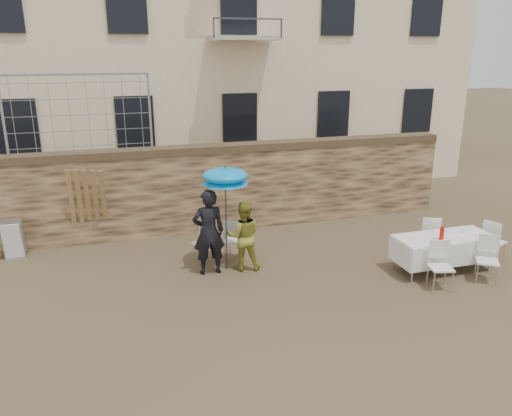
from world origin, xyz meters
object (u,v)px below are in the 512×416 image
object	(u,v)px
table_chair_side	(494,241)
chair_stack_right	(15,236)
woman_dress	(243,236)
umbrella	(225,179)
table_chair_back	(429,235)
table_chair_front_left	(441,266)
banquet_table	(444,238)
table_chair_front_right	(488,260)
soda_bottle	(442,234)
couple_chair_right	(235,239)
man_suit	(209,232)
couple_chair_left	(204,242)

from	to	relation	value
table_chair_side	chair_stack_right	world-z (taller)	table_chair_side
woman_dress	umbrella	size ratio (longest dim) A/B	0.71
table_chair_back	table_chair_front_left	bearing A→B (deg)	86.11
banquet_table	table_chair_side	bearing A→B (deg)	4.09
table_chair_front_right	woman_dress	bearing A→B (deg)	-169.61
table_chair_front_right	table_chair_back	xyz separation A→B (m)	(-0.30, 1.55, 0.00)
woman_dress	table_chair_front_left	bearing A→B (deg)	162.39
soda_bottle	table_chair_side	distance (m)	1.67
woman_dress	table_chair_front_right	size ratio (longest dim) A/B	1.57
table_chair_front_left	table_chair_back	distance (m)	1.74
umbrella	chair_stack_right	size ratio (longest dim) A/B	2.31
soda_bottle	couple_chair_right	bearing A→B (deg)	152.96
soda_bottle	table_chair_back	size ratio (longest dim) A/B	0.27
man_suit	table_chair_side	distance (m)	6.33
soda_bottle	chair_stack_right	size ratio (longest dim) A/B	0.28
soda_bottle	man_suit	bearing A→B (deg)	162.60
table_chair_front_right	table_chair_back	world-z (taller)	same
umbrella	table_chair_front_right	xyz separation A→B (m)	(4.90, -2.14, -1.53)
table_chair_front_right	chair_stack_right	world-z (taller)	table_chair_front_right
woman_dress	table_chair_back	size ratio (longest dim) A/B	1.57
table_chair_front_left	banquet_table	bearing A→B (deg)	65.68
soda_bottle	chair_stack_right	xyz separation A→B (m)	(-8.68, 3.67, -0.45)
chair_stack_right	table_chair_front_left	bearing A→B (deg)	-27.30
soda_bottle	table_chair_front_right	distance (m)	1.02
umbrella	table_chair_side	bearing A→B (deg)	-12.56
couple_chair_right	woman_dress	bearing A→B (deg)	127.79
table_chair_front_right	soda_bottle	bearing A→B (deg)	173.95
woman_dress	umbrella	bearing A→B (deg)	-2.95
table_chair_back	table_chair_side	distance (m)	1.39
man_suit	umbrella	xyz separation A→B (m)	(0.40, 0.10, 1.09)
banquet_table	table_chair_front_left	world-z (taller)	table_chair_front_left
man_suit	soda_bottle	bearing A→B (deg)	161.40
umbrella	banquet_table	distance (m)	4.79
man_suit	table_chair_front_left	xyz separation A→B (m)	(4.20, -2.04, -0.44)
man_suit	table_chair_front_left	size ratio (longest dim) A/B	1.92
couple_chair_left	table_chair_back	bearing A→B (deg)	150.56
table_chair_front_left	chair_stack_right	world-z (taller)	table_chair_front_left
couple_chair_left	couple_chair_right	distance (m)	0.70
couple_chair_left	umbrella	bearing A→B (deg)	113.96
umbrella	soda_bottle	xyz separation A→B (m)	(4.20, -1.54, -1.10)
man_suit	table_chair_front_right	size ratio (longest dim) A/B	1.92
couple_chair_right	table_chair_back	size ratio (longest dim) A/B	1.00
table_chair_front_left	chair_stack_right	distance (m)	9.31
table_chair_back	chair_stack_right	distance (m)	9.48
couple_chair_right	table_chair_side	world-z (taller)	same
man_suit	woman_dress	xyz separation A→B (m)	(0.75, 0.00, -0.17)
table_chair_front_left	woman_dress	bearing A→B (deg)	163.74
chair_stack_right	couple_chair_right	bearing A→B (deg)	-19.37
table_chair_front_right	couple_chair_right	bearing A→B (deg)	-174.84
table_chair_side	chair_stack_right	bearing A→B (deg)	49.85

